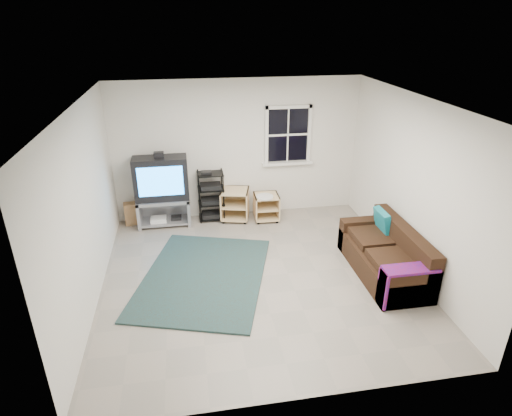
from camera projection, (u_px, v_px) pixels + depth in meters
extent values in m
plane|color=gray|center=(259.00, 276.00, 6.47)|extent=(4.60, 4.60, 0.00)
plane|color=white|center=(259.00, 103.00, 5.38)|extent=(4.60, 4.60, 0.00)
plane|color=silver|center=(238.00, 150.00, 7.99)|extent=(4.60, 0.00, 4.60)
plane|color=silver|center=(303.00, 296.00, 3.86)|extent=(4.60, 0.00, 4.60)
plane|color=silver|center=(86.00, 209.00, 5.57)|extent=(0.00, 4.60, 4.60)
plane|color=silver|center=(413.00, 187.00, 6.28)|extent=(0.00, 4.60, 4.60)
cube|color=black|center=(288.00, 135.00, 8.01)|extent=(0.80, 0.01, 1.02)
cube|color=silver|center=(289.00, 107.00, 7.78)|extent=(0.88, 0.06, 0.06)
cube|color=silver|center=(287.00, 163.00, 8.21)|extent=(0.98, 0.14, 0.05)
cube|color=silver|center=(266.00, 136.00, 7.93)|extent=(0.06, 0.06, 1.10)
cube|color=silver|center=(309.00, 134.00, 8.06)|extent=(0.06, 0.06, 1.10)
cube|color=silver|center=(288.00, 135.00, 8.00)|extent=(0.78, 0.04, 0.04)
cube|color=gray|center=(163.00, 200.00, 7.86)|extent=(0.96, 0.48, 0.06)
cube|color=gray|center=(139.00, 213.00, 7.89)|extent=(0.06, 0.48, 0.53)
cube|color=gray|center=(189.00, 210.00, 8.03)|extent=(0.06, 0.48, 0.53)
cube|color=gray|center=(165.00, 221.00, 8.04)|extent=(0.84, 0.44, 0.04)
cube|color=gray|center=(165.00, 206.00, 8.15)|extent=(0.96, 0.04, 0.53)
cube|color=silver|center=(159.00, 219.00, 7.96)|extent=(0.29, 0.23, 0.08)
cube|color=black|center=(176.00, 218.00, 8.05)|extent=(0.19, 0.17, 0.06)
cube|color=black|center=(161.00, 178.00, 7.68)|extent=(0.96, 0.40, 0.79)
cube|color=#1E8AFF|center=(161.00, 182.00, 7.49)|extent=(0.79, 0.01, 0.53)
cube|color=black|center=(159.00, 155.00, 7.50)|extent=(0.17, 0.12, 0.10)
cylinder|color=black|center=(200.00, 200.00, 7.89)|extent=(0.02, 0.02, 0.97)
cylinder|color=black|center=(224.00, 198.00, 7.96)|extent=(0.02, 0.02, 0.97)
cylinder|color=black|center=(199.00, 193.00, 8.17)|extent=(0.02, 0.02, 0.97)
cylinder|color=black|center=(222.00, 192.00, 8.24)|extent=(0.02, 0.02, 0.97)
cube|color=black|center=(212.00, 217.00, 8.25)|extent=(0.48, 0.35, 0.02)
cube|color=black|center=(212.00, 214.00, 8.23)|extent=(0.38, 0.28, 0.08)
cube|color=black|center=(211.00, 203.00, 8.13)|extent=(0.48, 0.35, 0.02)
cube|color=black|center=(211.00, 201.00, 8.11)|extent=(0.38, 0.28, 0.08)
cube|color=black|center=(211.00, 189.00, 8.01)|extent=(0.48, 0.35, 0.02)
cube|color=black|center=(211.00, 186.00, 7.98)|extent=(0.38, 0.28, 0.08)
cube|color=black|center=(210.00, 174.00, 7.88)|extent=(0.48, 0.35, 0.02)
cube|color=#DBB486|center=(235.00, 191.00, 8.02)|extent=(0.61, 0.61, 0.02)
cube|color=#DBB486|center=(235.00, 216.00, 8.24)|extent=(0.61, 0.61, 0.02)
cube|color=#DBB486|center=(222.00, 203.00, 8.15)|extent=(0.14, 0.50, 0.55)
cube|color=#DBB486|center=(248.00, 204.00, 8.12)|extent=(0.14, 0.50, 0.55)
cube|color=#DBB486|center=(236.00, 199.00, 8.35)|extent=(0.45, 0.13, 0.55)
cube|color=#DBB486|center=(235.00, 205.00, 8.14)|extent=(0.56, 0.58, 0.02)
cylinder|color=black|center=(224.00, 222.00, 8.08)|extent=(0.05, 0.05, 0.05)
cylinder|color=black|center=(247.00, 213.00, 8.43)|extent=(0.05, 0.05, 0.05)
cube|color=#DBB486|center=(266.00, 196.00, 8.04)|extent=(0.47, 0.47, 0.02)
cube|color=#DBB486|center=(266.00, 217.00, 8.23)|extent=(0.47, 0.47, 0.02)
cube|color=#DBB486|center=(255.00, 207.00, 8.11)|extent=(0.04, 0.46, 0.46)
cube|color=#DBB486|center=(278.00, 206.00, 8.16)|extent=(0.04, 0.46, 0.46)
cube|color=#DBB486|center=(265.00, 202.00, 8.33)|extent=(0.41, 0.03, 0.46)
cube|color=#DBB486|center=(266.00, 207.00, 8.14)|extent=(0.43, 0.45, 0.02)
cylinder|color=black|center=(258.00, 223.00, 8.06)|extent=(0.05, 0.05, 0.05)
cylinder|color=black|center=(274.00, 214.00, 8.42)|extent=(0.05, 0.05, 0.05)
cylinder|color=silver|center=(265.00, 197.00, 7.94)|extent=(0.32, 0.32, 0.02)
cube|color=black|center=(383.00, 262.00, 6.47)|extent=(0.79, 1.77, 0.37)
cube|color=black|center=(404.00, 239.00, 6.36)|extent=(0.21, 1.77, 0.38)
cube|color=black|center=(363.00, 234.00, 7.13)|extent=(0.79, 0.21, 0.55)
cube|color=black|center=(409.00, 287.00, 5.74)|extent=(0.79, 0.21, 0.55)
cube|color=black|center=(391.00, 261.00, 6.04)|extent=(0.53, 0.64, 0.11)
cube|color=black|center=(371.00, 238.00, 6.68)|extent=(0.53, 0.64, 0.11)
cube|color=teal|center=(383.00, 221.00, 6.75)|extent=(0.18, 0.42, 0.37)
cube|color=#0D1697|center=(411.00, 269.00, 5.62)|extent=(0.73, 0.26, 0.04)
cube|color=#0D1697|center=(382.00, 289.00, 5.67)|extent=(0.04, 0.26, 0.51)
cube|color=black|center=(204.00, 276.00, 6.44)|extent=(2.37, 2.81, 0.03)
cube|color=#A07447|center=(133.00, 213.00, 8.00)|extent=(0.32, 0.23, 0.42)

